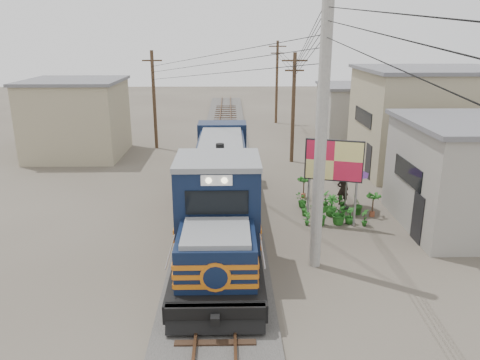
{
  "coord_description": "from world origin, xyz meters",
  "views": [
    {
      "loc": [
        0.43,
        -15.86,
        8.11
      ],
      "look_at": [
        0.84,
        2.95,
        2.2
      ],
      "focal_mm": 35.0,
      "sensor_mm": 36.0,
      "label": 1
    }
  ],
  "objects_px": {
    "market_umbrella": "(348,169)",
    "billboard": "(334,163)",
    "locomotive": "(220,190)",
    "vendor": "(343,190)"
  },
  "relations": [
    {
      "from": "locomotive",
      "to": "billboard",
      "type": "xyz_separation_m",
      "value": [
        4.87,
        0.2,
        1.12
      ]
    },
    {
      "from": "locomotive",
      "to": "market_umbrella",
      "type": "relative_size",
      "value": 6.99
    },
    {
      "from": "market_umbrella",
      "to": "vendor",
      "type": "bearing_deg",
      "value": 90.39
    },
    {
      "from": "locomotive",
      "to": "billboard",
      "type": "relative_size",
      "value": 4.15
    },
    {
      "from": "locomotive",
      "to": "billboard",
      "type": "distance_m",
      "value": 5.0
    },
    {
      "from": "billboard",
      "to": "vendor",
      "type": "xyz_separation_m",
      "value": [
        1.1,
        2.51,
        -2.07
      ]
    },
    {
      "from": "market_umbrella",
      "to": "billboard",
      "type": "bearing_deg",
      "value": -120.27
    },
    {
      "from": "locomotive",
      "to": "vendor",
      "type": "height_order",
      "value": "locomotive"
    },
    {
      "from": "billboard",
      "to": "market_umbrella",
      "type": "height_order",
      "value": "billboard"
    },
    {
      "from": "locomotive",
      "to": "vendor",
      "type": "relative_size",
      "value": 10.33
    }
  ]
}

